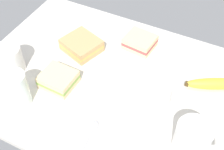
{
  "coord_description": "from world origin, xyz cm",
  "views": [
    {
      "loc": [
        -28.4,
        56.57,
        75.02
      ],
      "look_at": [
        0.0,
        0.0,
        5.0
      ],
      "focal_mm": 48.14,
      "sensor_mm": 36.0,
      "label": 1
    }
  ],
  "objects_px": {
    "glass_of_milk": "(17,91)",
    "spoon": "(91,133)",
    "coffee_mug_black": "(10,59)",
    "sandwich_extra": "(140,42)",
    "sandwich_main": "(58,79)",
    "sandwich_side": "(82,45)",
    "coffee_mug_milky": "(156,94)",
    "banana": "(216,84)",
    "coffee_mug_spare": "(192,138)"
  },
  "relations": [
    {
      "from": "coffee_mug_milky",
      "to": "spoon",
      "type": "distance_m",
      "value": 0.22
    },
    {
      "from": "sandwich_side",
      "to": "spoon",
      "type": "distance_m",
      "value": 0.34
    },
    {
      "from": "coffee_mug_black",
      "to": "sandwich_extra",
      "type": "relative_size",
      "value": 0.99
    },
    {
      "from": "coffee_mug_black",
      "to": "banana",
      "type": "bearing_deg",
      "value": -160.51
    },
    {
      "from": "coffee_mug_black",
      "to": "banana",
      "type": "relative_size",
      "value": 0.56
    },
    {
      "from": "coffee_mug_milky",
      "to": "spoon",
      "type": "relative_size",
      "value": 0.93
    },
    {
      "from": "sandwich_extra",
      "to": "coffee_mug_milky",
      "type": "bearing_deg",
      "value": 123.03
    },
    {
      "from": "coffee_mug_milky",
      "to": "banana",
      "type": "height_order",
      "value": "coffee_mug_milky"
    },
    {
      "from": "coffee_mug_spare",
      "to": "sandwich_main",
      "type": "xyz_separation_m",
      "value": [
        0.44,
        -0.03,
        -0.03
      ]
    },
    {
      "from": "coffee_mug_spare",
      "to": "sandwich_main",
      "type": "relative_size",
      "value": 1.12
    },
    {
      "from": "sandwich_extra",
      "to": "spoon",
      "type": "relative_size",
      "value": 0.87
    },
    {
      "from": "coffee_mug_black",
      "to": "coffee_mug_spare",
      "type": "bearing_deg",
      "value": 178.02
    },
    {
      "from": "glass_of_milk",
      "to": "banana",
      "type": "distance_m",
      "value": 0.61
    },
    {
      "from": "coffee_mug_black",
      "to": "coffee_mug_spare",
      "type": "relative_size",
      "value": 0.9
    },
    {
      "from": "sandwich_extra",
      "to": "sandwich_main",
      "type": "bearing_deg",
      "value": 60.03
    },
    {
      "from": "banana",
      "to": "sandwich_extra",
      "type": "bearing_deg",
      "value": -13.42
    },
    {
      "from": "sandwich_extra",
      "to": "coffee_mug_spare",
      "type": "bearing_deg",
      "value": 131.71
    },
    {
      "from": "coffee_mug_black",
      "to": "sandwich_extra",
      "type": "distance_m",
      "value": 0.44
    },
    {
      "from": "spoon",
      "to": "banana",
      "type": "bearing_deg",
      "value": -130.01
    },
    {
      "from": "coffee_mug_black",
      "to": "sandwich_extra",
      "type": "height_order",
      "value": "coffee_mug_black"
    },
    {
      "from": "sandwich_main",
      "to": "banana",
      "type": "distance_m",
      "value": 0.49
    },
    {
      "from": "coffee_mug_milky",
      "to": "glass_of_milk",
      "type": "bearing_deg",
      "value": 25.04
    },
    {
      "from": "coffee_mug_milky",
      "to": "spoon",
      "type": "bearing_deg",
      "value": 54.95
    },
    {
      "from": "sandwich_main",
      "to": "banana",
      "type": "relative_size",
      "value": 0.56
    },
    {
      "from": "coffee_mug_milky",
      "to": "coffee_mug_spare",
      "type": "distance_m",
      "value": 0.17
    },
    {
      "from": "coffee_mug_milky",
      "to": "sandwich_extra",
      "type": "bearing_deg",
      "value": -56.97
    },
    {
      "from": "sandwich_main",
      "to": "glass_of_milk",
      "type": "height_order",
      "value": "glass_of_milk"
    },
    {
      "from": "coffee_mug_milky",
      "to": "sandwich_extra",
      "type": "relative_size",
      "value": 1.06
    },
    {
      "from": "sandwich_side",
      "to": "coffee_mug_black",
      "type": "bearing_deg",
      "value": 48.96
    },
    {
      "from": "glass_of_milk",
      "to": "spoon",
      "type": "height_order",
      "value": "glass_of_milk"
    },
    {
      "from": "coffee_mug_milky",
      "to": "banana",
      "type": "distance_m",
      "value": 0.21
    },
    {
      "from": "banana",
      "to": "spoon",
      "type": "distance_m",
      "value": 0.42
    },
    {
      "from": "coffee_mug_spare",
      "to": "sandwich_side",
      "type": "bearing_deg",
      "value": -24.26
    },
    {
      "from": "coffee_mug_black",
      "to": "sandwich_side",
      "type": "bearing_deg",
      "value": -131.04
    },
    {
      "from": "sandwich_main",
      "to": "spoon",
      "type": "relative_size",
      "value": 0.86
    },
    {
      "from": "coffee_mug_black",
      "to": "sandwich_side",
      "type": "xyz_separation_m",
      "value": [
        -0.16,
        -0.18,
        -0.02
      ]
    },
    {
      "from": "sandwich_main",
      "to": "sandwich_side",
      "type": "height_order",
      "value": "same"
    },
    {
      "from": "glass_of_milk",
      "to": "banana",
      "type": "relative_size",
      "value": 0.6
    },
    {
      "from": "sandwich_extra",
      "to": "coffee_mug_black",
      "type": "bearing_deg",
      "value": 40.82
    },
    {
      "from": "coffee_mug_black",
      "to": "banana",
      "type": "height_order",
      "value": "coffee_mug_black"
    },
    {
      "from": "coffee_mug_milky",
      "to": "banana",
      "type": "bearing_deg",
      "value": -135.05
    },
    {
      "from": "banana",
      "to": "glass_of_milk",
      "type": "bearing_deg",
      "value": 31.78
    },
    {
      "from": "coffee_mug_black",
      "to": "sandwich_main",
      "type": "bearing_deg",
      "value": -175.89
    },
    {
      "from": "coffee_mug_spare",
      "to": "banana",
      "type": "distance_m",
      "value": 0.24
    },
    {
      "from": "sandwich_side",
      "to": "coffee_mug_spare",
      "type": "bearing_deg",
      "value": 155.74
    },
    {
      "from": "sandwich_extra",
      "to": "glass_of_milk",
      "type": "xyz_separation_m",
      "value": [
        0.23,
        0.39,
        0.03
      ]
    },
    {
      "from": "coffee_mug_milky",
      "to": "sandwich_side",
      "type": "distance_m",
      "value": 0.34
    },
    {
      "from": "spoon",
      "to": "sandwich_side",
      "type": "bearing_deg",
      "value": -55.48
    },
    {
      "from": "sandwich_main",
      "to": "glass_of_milk",
      "type": "bearing_deg",
      "value": 58.99
    },
    {
      "from": "coffee_mug_spare",
      "to": "banana",
      "type": "relative_size",
      "value": 0.63
    }
  ]
}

